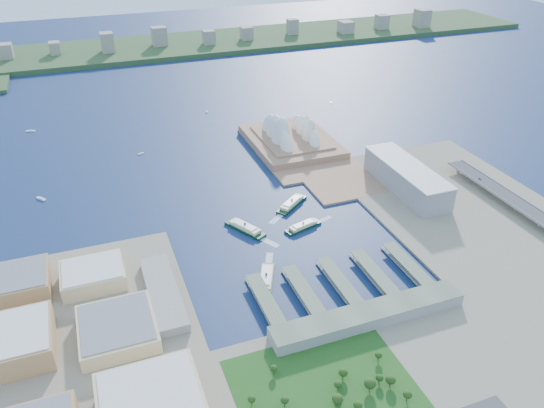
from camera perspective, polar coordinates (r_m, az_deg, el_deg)
name	(u,v)px	position (r m, az deg, el deg)	size (l,w,h in m)	color
ground	(299,250)	(624.86, 2.96, -5.00)	(3000.00, 3000.00, 0.00)	#0E2044
west_land	(83,374)	(511.01, -19.70, -16.81)	(220.00, 390.00, 3.00)	gray
south_land	(396,383)	(488.45, 13.21, -18.27)	(720.00, 180.00, 3.00)	gray
east_land	(494,232)	(709.37, 22.79, -2.76)	(240.00, 500.00, 3.00)	gray
peninsula	(297,149)	(868.71, 2.75, 5.93)	(135.00, 220.00, 3.00)	#936B50
far_shore	(155,48)	(1501.99, -12.50, 16.11)	(2200.00, 260.00, 12.00)	#2D4926
opera_house	(292,127)	(872.54, 2.13, 8.24)	(134.00, 180.00, 58.00)	white
toaster_building	(406,178)	(758.97, 14.25, 2.72)	(45.00, 155.00, 35.00)	gray
expressway	(540,221)	(739.70, 26.87, -1.69)	(26.00, 340.00, 11.85)	gray
west_buildings	(77,334)	(526.19, -20.22, -12.99)	(200.00, 280.00, 27.00)	#A67F53
ferry_wharves	(339,283)	(573.73, 7.25, -8.38)	(184.00, 90.00, 9.30)	#53634B
terminal_building	(369,316)	(532.38, 10.36, -11.73)	(200.00, 28.00, 12.00)	gray
park	(323,378)	(470.04, 5.50, -18.11)	(150.00, 110.00, 16.00)	#194714
far_skyline	(155,36)	(1475.07, -12.51, 17.20)	(1900.00, 140.00, 55.00)	gray
ferry_a	(245,226)	(657.36, -2.92, -2.43)	(14.80, 58.13, 10.99)	black
ferry_b	(292,202)	(707.97, 2.15, 0.19)	(14.52, 57.04, 10.79)	black
ferry_c	(266,277)	(575.35, -0.63, -7.87)	(14.44, 56.72, 10.72)	black
ferry_d	(303,225)	(661.97, 3.37, -2.27)	(12.70, 49.89, 9.43)	black
boat_a	(41,198)	(789.84, -23.57, 0.55)	(3.86, 15.45, 2.98)	white
boat_b	(141,153)	(878.67, -13.91, 5.30)	(3.19, 9.11, 2.46)	white
boat_c	(331,102)	(1080.80, 6.37, 10.80)	(2.98, 10.20, 2.30)	white
boat_d	(30,131)	(1030.46, -24.54, 7.19)	(3.39, 15.49, 2.61)	white
boat_e	(207,112)	(1033.99, -7.05, 9.84)	(3.25, 10.23, 2.51)	white
car_c	(480,179)	(799.10, 21.46, 2.52)	(2.06, 5.08, 1.47)	slate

